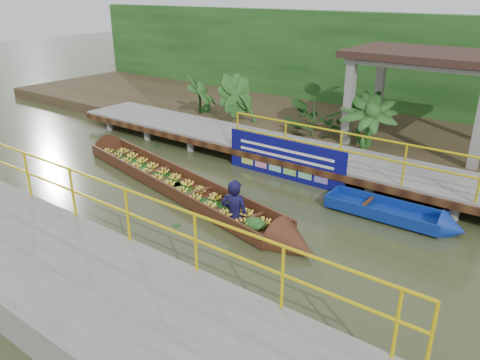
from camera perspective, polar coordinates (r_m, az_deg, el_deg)
The scene contains 10 objects.
ground at distance 11.39m, azimuth -4.00°, elevation -2.85°, with size 80.00×80.00×0.00m, color #2F351A.
land_strip at distance 17.33m, azimuth 12.39°, elevation 6.42°, with size 30.00×8.00×0.45m, color #2E2517.
far_dock at distance 13.79m, azimuth 5.31°, elevation 3.82°, with size 16.00×2.06×1.66m.
near_dock at distance 8.18m, azimuth -18.30°, elevation -12.72°, with size 18.00×2.40×1.73m.
pavilion at distance 14.70m, azimuth 22.05°, elevation 12.89°, with size 4.40×3.00×3.00m.
foliage_backdrop at distance 19.22m, azimuth 16.09°, elevation 13.06°, with size 30.00×0.80×4.00m, color #173D13.
vendor_boat at distance 11.93m, azimuth -6.88°, elevation -0.43°, with size 9.40×2.85×2.17m.
moored_blue_boat at distance 11.00m, azimuth 20.75°, elevation -4.59°, with size 3.07×0.88×0.73m.
blue_banner at distance 12.69m, azimuth 5.47°, elevation 2.52°, with size 3.60×0.04×1.12m.
tropical_plants at distance 14.53m, azimuth 14.55°, elevation 7.29°, with size 14.26×1.26×1.57m.
Camera 1 is at (6.78, -7.76, 4.86)m, focal length 35.00 mm.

